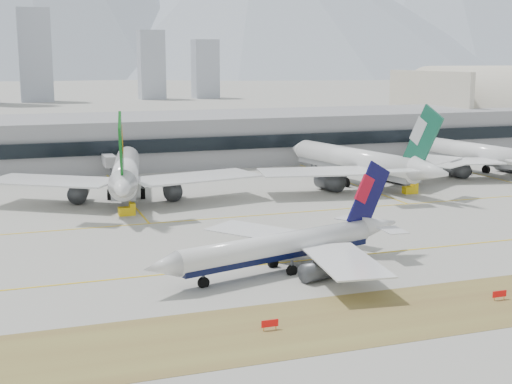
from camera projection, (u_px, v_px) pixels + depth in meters
name	position (u px, v px, depth m)	size (l,w,h in m)	color
ground	(304.00, 252.00, 123.35)	(3000.00, 3000.00, 0.00)	#9F9D94
apron_markings	(509.00, 384.00, 73.27)	(360.00, 122.22, 0.06)	brown
taxiing_airliner	(287.00, 246.00, 111.99)	(47.61, 40.64, 16.26)	white
widebody_eva	(126.00, 174.00, 167.57)	(63.22, 62.66, 22.91)	white
widebody_cathay	(360.00, 163.00, 185.66)	(63.06, 62.64, 22.95)	white
widebody_china_air	(480.00, 155.00, 204.54)	(58.04, 57.36, 20.93)	white
terminal	(165.00, 139.00, 228.54)	(280.00, 43.10, 15.00)	gray
hold_sign_left	(270.00, 324.00, 87.62)	(2.20, 0.15, 1.35)	red
hold_sign_right	(499.00, 294.00, 98.57)	(2.20, 0.15, 1.35)	red
gse_c	(411.00, 189.00, 176.17)	(3.55, 2.00, 2.60)	yellow
gse_b	(128.00, 210.00, 151.83)	(3.55, 2.00, 2.60)	yellow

